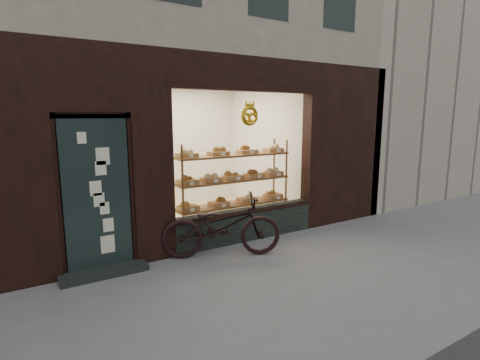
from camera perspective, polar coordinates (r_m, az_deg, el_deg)
ground at (r=4.87m, az=10.42°, el=-16.71°), size 90.00×90.00×0.00m
neighbor_right at (r=15.46m, az=24.39°, el=17.76°), size 12.00×7.00×9.00m
display_shelf at (r=6.80m, az=-1.04°, el=-1.10°), size 2.20×0.45×1.70m
bicycle at (r=5.79m, az=-2.83°, el=-7.04°), size 1.93×1.31×0.96m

